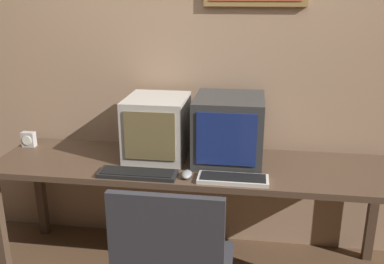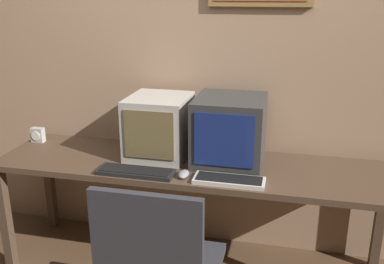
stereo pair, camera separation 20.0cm
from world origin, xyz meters
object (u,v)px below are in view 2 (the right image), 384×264
(monitor_right, at_px, (230,130))
(desk_clock, at_px, (38,135))
(monitor_left, at_px, (159,126))
(keyboard_main, at_px, (136,172))
(mouse_near_keyboard, at_px, (184,174))
(keyboard_side, at_px, (229,180))

(monitor_right, relative_size, desk_clock, 4.41)
(monitor_left, height_order, keyboard_main, monitor_left)
(monitor_left, relative_size, monitor_right, 0.92)
(monitor_right, distance_m, mouse_near_keyboard, 0.40)
(monitor_left, height_order, keyboard_side, monitor_left)
(monitor_right, relative_size, keyboard_side, 1.14)
(keyboard_side, distance_m, desk_clock, 1.41)
(monitor_left, bearing_deg, desk_clock, 177.16)
(mouse_near_keyboard, bearing_deg, keyboard_main, -176.28)
(monitor_left, bearing_deg, monitor_right, -0.96)
(monitor_right, distance_m, keyboard_main, 0.60)
(monitor_left, distance_m, monitor_right, 0.44)
(keyboard_side, xyz_separation_m, desk_clock, (-1.36, 0.35, 0.04))
(mouse_near_keyboard, bearing_deg, keyboard_side, -2.96)
(monitor_right, relative_size, keyboard_main, 0.99)
(monitor_right, xyz_separation_m, keyboard_side, (0.05, -0.30, -0.18))
(keyboard_side, xyz_separation_m, mouse_near_keyboard, (-0.25, 0.01, 0.00))
(monitor_right, bearing_deg, desk_clock, 177.78)
(monitor_right, distance_m, keyboard_side, 0.36)
(keyboard_main, distance_m, desk_clock, 0.91)
(monitor_left, bearing_deg, keyboard_main, -98.11)
(keyboard_main, xyz_separation_m, keyboard_side, (0.53, 0.01, 0.00))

